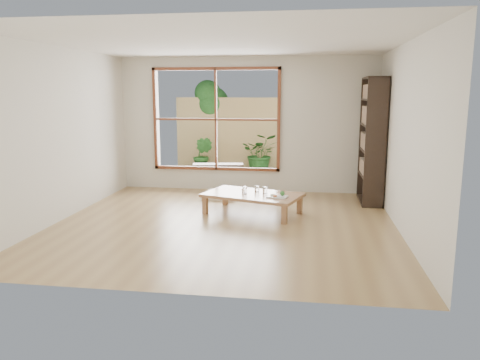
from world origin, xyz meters
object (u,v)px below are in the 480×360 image
object	(u,v)px
food_tray	(278,196)
garden_bench	(218,166)
low_table	(253,196)
bookshelf	(372,141)

from	to	relation	value
food_tray	garden_bench	size ratio (longest dim) A/B	0.29
food_tray	low_table	bearing A→B (deg)	165.00
low_table	bookshelf	bearing A→B (deg)	47.38
bookshelf	low_table	bearing A→B (deg)	-150.20
low_table	garden_bench	xyz separation A→B (m)	(-1.09, 2.73, 0.03)
food_tray	garden_bench	xyz separation A→B (m)	(-1.52, 2.93, -0.04)
low_table	food_tray	xyz separation A→B (m)	(0.42, -0.20, 0.06)
bookshelf	food_tray	bearing A→B (deg)	-139.18
garden_bench	bookshelf	bearing A→B (deg)	-38.80
bookshelf	garden_bench	world-z (taller)	bookshelf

